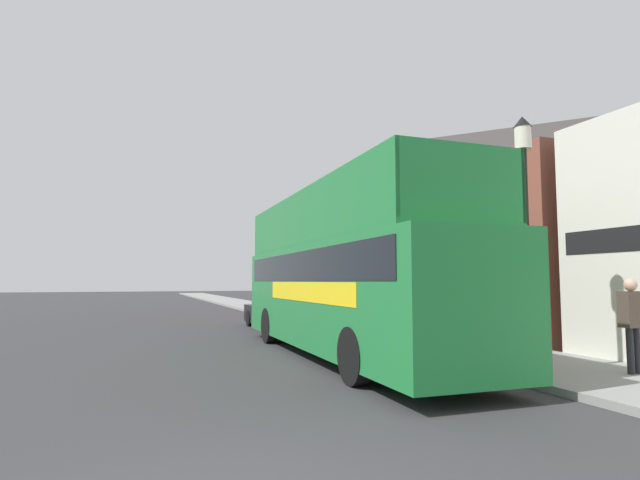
# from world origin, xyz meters

# --- Properties ---
(ground_plane) EXTENTS (144.00, 144.00, 0.00)m
(ground_plane) POSITION_xyz_m (0.00, 21.00, 0.00)
(ground_plane) COLOR #333335
(sidewalk) EXTENTS (3.39, 108.00, 0.14)m
(sidewalk) POSITION_xyz_m (7.68, 18.00, 0.07)
(sidewalk) COLOR gray
(sidewalk) RESTS_ON ground_plane
(brick_terrace_rear) EXTENTS (6.00, 24.36, 9.12)m
(brick_terrace_rear) POSITION_xyz_m (12.38, 18.21, 4.56)
(brick_terrace_rear) COLOR brown
(brick_terrace_rear) RESTS_ON ground_plane
(tour_bus) EXTENTS (2.70, 11.09, 4.10)m
(tour_bus) POSITION_xyz_m (4.37, 7.70, 1.80)
(tour_bus) COLOR #1E7A38
(tour_bus) RESTS_ON ground_plane
(parked_car_ahead_of_bus) EXTENTS (1.81, 4.34, 1.35)m
(parked_car_ahead_of_bus) POSITION_xyz_m (4.86, 15.43, 0.64)
(parked_car_ahead_of_bus) COLOR black
(parked_car_ahead_of_bus) RESTS_ON ground_plane
(pedestrian_second) EXTENTS (0.47, 0.26, 1.79)m
(pedestrian_second) POSITION_xyz_m (8.32, 2.85, 1.22)
(pedestrian_second) COLOR #232328
(pedestrian_second) RESTS_ON sidewalk
(pedestrian_third) EXTENTS (0.41, 0.22, 1.56)m
(pedestrian_third) POSITION_xyz_m (7.36, 6.27, 1.08)
(pedestrian_third) COLOR #232328
(pedestrian_third) RESTS_ON sidewalk
(lamp_post_nearest) EXTENTS (0.35, 0.35, 5.06)m
(lamp_post_nearest) POSITION_xyz_m (6.63, 3.71, 3.60)
(lamp_post_nearest) COLOR black
(lamp_post_nearest) RESTS_ON sidewalk
(lamp_post_second) EXTENTS (0.35, 0.35, 5.24)m
(lamp_post_second) POSITION_xyz_m (6.44, 12.57, 3.71)
(lamp_post_second) COLOR black
(lamp_post_second) RESTS_ON sidewalk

